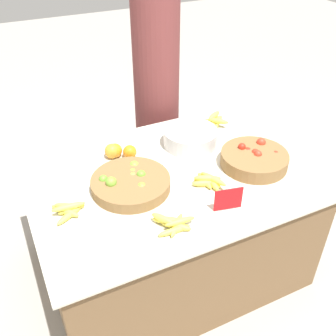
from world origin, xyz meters
name	(u,v)px	position (x,y,z in m)	size (l,w,h in m)	color
ground_plane	(168,262)	(0.00, 0.00, 0.00)	(12.00, 12.00, 0.00)	#A39E93
market_table	(168,222)	(0.00, 0.00, 0.33)	(1.44, 1.08, 0.67)	brown
lime_bowl	(131,183)	(-0.21, -0.01, 0.70)	(0.39, 0.39, 0.09)	olive
tomato_basket	(254,159)	(0.46, -0.11, 0.70)	(0.36, 0.36, 0.10)	olive
orange_pile	(117,151)	(-0.18, 0.28, 0.70)	(0.17, 0.12, 0.08)	orange
metal_bowl	(190,137)	(0.25, 0.22, 0.71)	(0.31, 0.31, 0.10)	silver
price_sign	(228,199)	(0.14, -0.35, 0.72)	(0.13, 0.03, 0.12)	red
banana_bunch_back_center	(215,121)	(0.51, 0.37, 0.69)	(0.17, 0.17, 0.06)	#EFDB4C
banana_bunch_middle_right	(173,224)	(-0.15, -0.35, 0.69)	(0.19, 0.16, 0.06)	#EFDB4C
banana_bunch_front_center	(68,210)	(-0.54, -0.07, 0.69)	(0.16, 0.16, 0.05)	#EFDB4C
banana_bunch_front_right	(208,181)	(0.15, -0.15, 0.69)	(0.15, 0.18, 0.05)	#EFDB4C
vendor_person	(157,90)	(0.30, 0.80, 0.77)	(0.31, 0.31, 1.65)	brown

